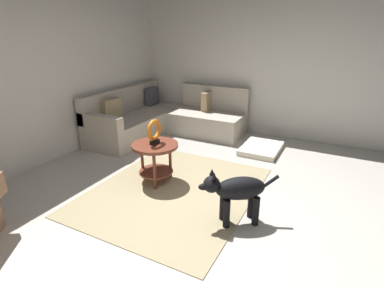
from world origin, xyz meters
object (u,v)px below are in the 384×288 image
sectional_couch (164,119)px  dog_bed_mat (261,148)px  side_table (155,153)px  torus_sculpture (154,131)px  dog (236,191)px  dog_toy_ball (244,194)px

sectional_couch → dog_bed_mat: bearing=-90.4°
sectional_couch → side_table: 2.00m
sectional_couch → side_table: size_ratio=3.75×
side_table → torus_sculpture: torus_sculpture is taller
side_table → dog: dog is taller
torus_sculpture → dog_toy_ball: torus_sculpture is taller
dog_toy_ball → sectional_couch: bearing=53.3°
sectional_couch → dog: (-2.12, -2.22, 0.09)m
dog_toy_ball → side_table: bearing=96.5°
torus_sculpture → dog_bed_mat: bearing=-29.0°
sectional_couch → dog_toy_ball: size_ratio=21.27×
sectional_couch → dog: 3.07m
torus_sculpture → dog_toy_ball: 1.35m
torus_sculpture → dog_bed_mat: 2.08m
dog_bed_mat → side_table: bearing=151.0°
sectional_couch → torus_sculpture: 2.04m
sectional_couch → side_table: bearing=-150.6°
dog → torus_sculpture: bearing=35.5°
torus_sculpture → dog_toy_ball: bearing=-83.5°
torus_sculpture → dog_bed_mat: torus_sculpture is taller
side_table → dog_bed_mat: 2.01m
dog_bed_mat → dog: 2.15m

